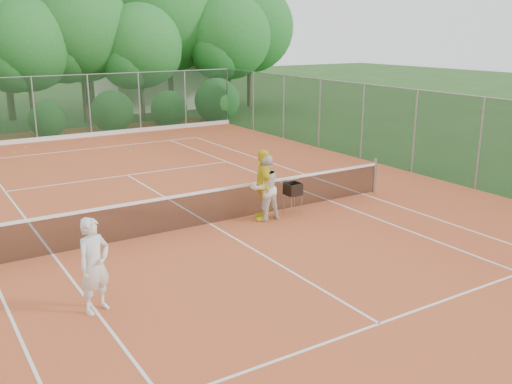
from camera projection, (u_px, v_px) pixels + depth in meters
ground at (210, 225)px, 15.30m from camera, size 120.00×120.00×0.00m
clay_court at (210, 224)px, 15.29m from camera, size 18.00×36.00×0.02m
club_building at (163, 85)px, 39.05m from camera, size 8.00×5.00×3.00m
tennis_net at (210, 206)px, 15.15m from camera, size 11.97×0.10×1.10m
player_white at (94, 265)px, 10.32m from camera, size 0.77×0.64×1.81m
player_center_grp at (265, 188)px, 15.42m from camera, size 0.92×0.74×1.84m
player_yellow at (263, 185)px, 15.44m from camera, size 0.91×1.24×1.96m
ball_hopper at (293, 190)px, 15.91m from camera, size 0.40×0.40×0.92m
stray_ball_a at (13, 152)px, 24.22m from camera, size 0.07×0.07×0.07m
stray_ball_b at (25, 148)px, 25.21m from camera, size 0.07×0.07×0.07m
stray_ball_c at (130, 150)px, 24.61m from camera, size 0.07×0.07×0.07m
court_markings at (210, 224)px, 15.29m from camera, size 11.03×23.83×0.01m
fence_back at (62, 107)px, 27.10m from camera, size 18.07×0.07×3.00m
fence_right at (480, 144)px, 18.28m from camera, size 0.07×33.07×3.00m
tropical_treeline at (59, 29)px, 31.11m from camera, size 32.10×8.49×15.03m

